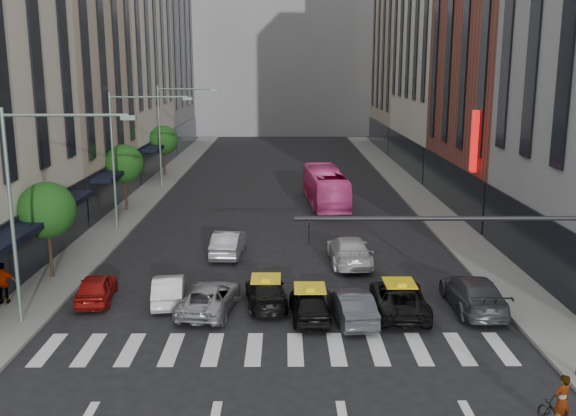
{
  "coord_description": "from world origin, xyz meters",
  "views": [
    {
      "loc": [
        0.17,
        -21.64,
        10.69
      ],
      "look_at": [
        0.37,
        8.86,
        4.0
      ],
      "focal_mm": 40.0,
      "sensor_mm": 36.0,
      "label": 1
    }
  ],
  "objects_px": {
    "taxi_left": "(266,292)",
    "car_white_front": "(168,289)",
    "streetlamp_far": "(170,122)",
    "taxi_center": "(310,304)",
    "pedestrian_far": "(3,283)",
    "streetlamp_mid": "(127,143)",
    "bus": "(325,187)",
    "streetlamp_near": "(33,188)",
    "car_red": "(96,288)"
  },
  "relations": [
    {
      "from": "taxi_center",
      "to": "pedestrian_far",
      "type": "relative_size",
      "value": 2.1
    },
    {
      "from": "car_red",
      "to": "taxi_center",
      "type": "bearing_deg",
      "value": 161.47
    },
    {
      "from": "car_red",
      "to": "car_white_front",
      "type": "height_order",
      "value": "car_red"
    },
    {
      "from": "streetlamp_far",
      "to": "taxi_center",
      "type": "xyz_separation_m",
      "value": [
        11.33,
        -31.39,
        -5.22
      ]
    },
    {
      "from": "bus",
      "to": "streetlamp_near",
      "type": "bearing_deg",
      "value": 56.71
    },
    {
      "from": "car_white_front",
      "to": "taxi_left",
      "type": "bearing_deg",
      "value": 167.71
    },
    {
      "from": "taxi_center",
      "to": "bus",
      "type": "relative_size",
      "value": 0.38
    },
    {
      "from": "streetlamp_near",
      "to": "car_red",
      "type": "relative_size",
      "value": 2.33
    },
    {
      "from": "streetlamp_far",
      "to": "pedestrian_far",
      "type": "bearing_deg",
      "value": -94.9
    },
    {
      "from": "streetlamp_near",
      "to": "streetlamp_far",
      "type": "bearing_deg",
      "value": 90.0
    },
    {
      "from": "car_red",
      "to": "car_white_front",
      "type": "xyz_separation_m",
      "value": [
        3.4,
        -0.21,
        -0.01
      ]
    },
    {
      "from": "taxi_left",
      "to": "taxi_center",
      "type": "relative_size",
      "value": 1.08
    },
    {
      "from": "streetlamp_mid",
      "to": "car_red",
      "type": "bearing_deg",
      "value": -83.74
    },
    {
      "from": "streetlamp_far",
      "to": "taxi_center",
      "type": "bearing_deg",
      "value": -70.16
    },
    {
      "from": "taxi_center",
      "to": "bus",
      "type": "bearing_deg",
      "value": -98.53
    },
    {
      "from": "taxi_left",
      "to": "bus",
      "type": "bearing_deg",
      "value": -106.68
    },
    {
      "from": "car_white_front",
      "to": "taxi_center",
      "type": "relative_size",
      "value": 0.98
    },
    {
      "from": "car_red",
      "to": "streetlamp_mid",
      "type": "bearing_deg",
      "value": -89.72
    },
    {
      "from": "streetlamp_mid",
      "to": "taxi_center",
      "type": "xyz_separation_m",
      "value": [
        11.33,
        -15.39,
        -5.22
      ]
    },
    {
      "from": "car_red",
      "to": "bus",
      "type": "relative_size",
      "value": 0.36
    },
    {
      "from": "taxi_center",
      "to": "pedestrian_far",
      "type": "distance_m",
      "value": 13.98
    },
    {
      "from": "car_red",
      "to": "streetlamp_far",
      "type": "bearing_deg",
      "value": -93.14
    },
    {
      "from": "car_white_front",
      "to": "taxi_center",
      "type": "height_order",
      "value": "taxi_center"
    },
    {
      "from": "bus",
      "to": "pedestrian_far",
      "type": "height_order",
      "value": "bus"
    },
    {
      "from": "taxi_left",
      "to": "bus",
      "type": "height_order",
      "value": "bus"
    },
    {
      "from": "car_white_front",
      "to": "pedestrian_far",
      "type": "relative_size",
      "value": 2.05
    },
    {
      "from": "streetlamp_far",
      "to": "streetlamp_near",
      "type": "bearing_deg",
      "value": -90.0
    },
    {
      "from": "car_red",
      "to": "pedestrian_far",
      "type": "relative_size",
      "value": 2.02
    },
    {
      "from": "car_white_front",
      "to": "bus",
      "type": "bearing_deg",
      "value": -119.41
    },
    {
      "from": "streetlamp_near",
      "to": "taxi_left",
      "type": "distance_m",
      "value": 10.99
    },
    {
      "from": "streetlamp_mid",
      "to": "taxi_center",
      "type": "height_order",
      "value": "streetlamp_mid"
    },
    {
      "from": "streetlamp_near",
      "to": "streetlamp_far",
      "type": "distance_m",
      "value": 32.0
    },
    {
      "from": "taxi_center",
      "to": "streetlamp_mid",
      "type": "bearing_deg",
      "value": -56.96
    },
    {
      "from": "car_white_front",
      "to": "taxi_center",
      "type": "xyz_separation_m",
      "value": [
        6.48,
        -1.99,
        0.04
      ]
    },
    {
      "from": "streetlamp_near",
      "to": "taxi_center",
      "type": "distance_m",
      "value": 12.49
    },
    {
      "from": "streetlamp_mid",
      "to": "bus",
      "type": "distance_m",
      "value": 16.31
    },
    {
      "from": "streetlamp_mid",
      "to": "streetlamp_far",
      "type": "distance_m",
      "value": 16.0
    },
    {
      "from": "pedestrian_far",
      "to": "taxi_center",
      "type": "bearing_deg",
      "value": 161.05
    },
    {
      "from": "taxi_center",
      "to": "pedestrian_far",
      "type": "bearing_deg",
      "value": -9.69
    },
    {
      "from": "streetlamp_mid",
      "to": "bus",
      "type": "height_order",
      "value": "streetlamp_mid"
    },
    {
      "from": "bus",
      "to": "taxi_left",
      "type": "bearing_deg",
      "value": 75.35
    },
    {
      "from": "taxi_left",
      "to": "car_white_front",
      "type": "bearing_deg",
      "value": -10.86
    },
    {
      "from": "streetlamp_near",
      "to": "taxi_center",
      "type": "height_order",
      "value": "streetlamp_near"
    },
    {
      "from": "taxi_left",
      "to": "bus",
      "type": "relative_size",
      "value": 0.41
    },
    {
      "from": "car_red",
      "to": "taxi_left",
      "type": "xyz_separation_m",
      "value": [
        7.94,
        -0.59,
        -0.03
      ]
    },
    {
      "from": "streetlamp_near",
      "to": "taxi_center",
      "type": "bearing_deg",
      "value": 3.08
    },
    {
      "from": "taxi_left",
      "to": "pedestrian_far",
      "type": "bearing_deg",
      "value": -5.79
    },
    {
      "from": "streetlamp_mid",
      "to": "car_red",
      "type": "height_order",
      "value": "streetlamp_mid"
    },
    {
      "from": "streetlamp_mid",
      "to": "pedestrian_far",
      "type": "bearing_deg",
      "value": -100.47
    },
    {
      "from": "streetlamp_far",
      "to": "taxi_left",
      "type": "relative_size",
      "value": 2.07
    }
  ]
}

